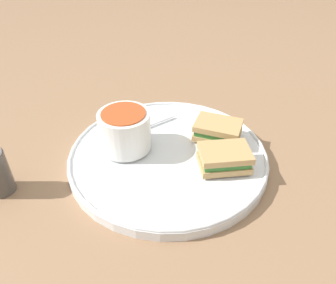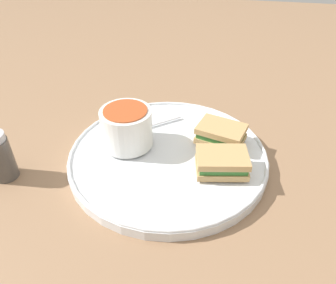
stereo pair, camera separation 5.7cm
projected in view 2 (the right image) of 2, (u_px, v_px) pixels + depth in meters
ground_plane at (168, 160)px, 0.60m from camera, size 2.40×2.40×0.00m
plate at (168, 155)px, 0.59m from camera, size 0.35×0.35×0.02m
soup_bowl at (127, 127)px, 0.58m from camera, size 0.09×0.09×0.07m
spoon at (140, 127)px, 0.64m from camera, size 0.10×0.08×0.01m
sandwich_half_near at (222, 162)px, 0.54m from camera, size 0.09×0.07×0.03m
sandwich_half_far at (221, 134)px, 0.60m from camera, size 0.10×0.08×0.03m
salt_shaker at (0, 157)px, 0.54m from camera, size 0.04×0.04×0.09m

